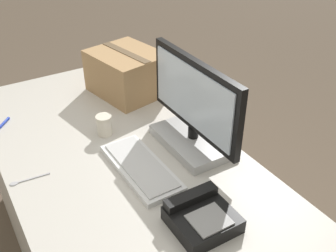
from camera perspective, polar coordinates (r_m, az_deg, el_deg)
office_desk at (r=1.89m, az=-6.09°, el=-13.39°), size 1.80×0.90×0.76m
monitor at (r=1.60m, az=3.75°, el=1.81°), size 0.56×0.23×0.39m
keyboard at (r=1.55m, az=-3.96°, el=-5.99°), size 0.41×0.17×0.03m
desk_phone at (r=1.33m, az=4.86°, el=-13.04°), size 0.20×0.20×0.08m
paper_cup_left at (r=1.75m, az=-9.24°, el=0.12°), size 0.07×0.07×0.09m
spoon at (r=1.60m, az=-20.21°, el=-7.47°), size 0.03×0.15×0.00m
cardboard_box at (r=2.06m, az=-5.97°, el=7.71°), size 0.41×0.37×0.22m
pen_marker at (r=1.96m, az=-23.02°, el=0.08°), size 0.11×0.10×0.01m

